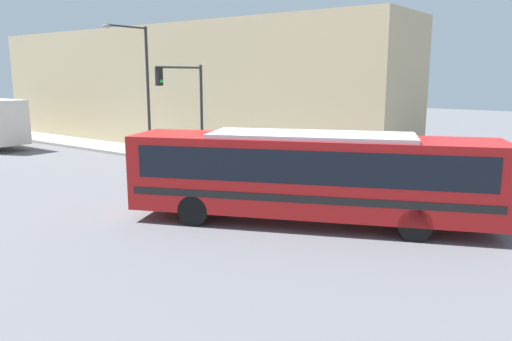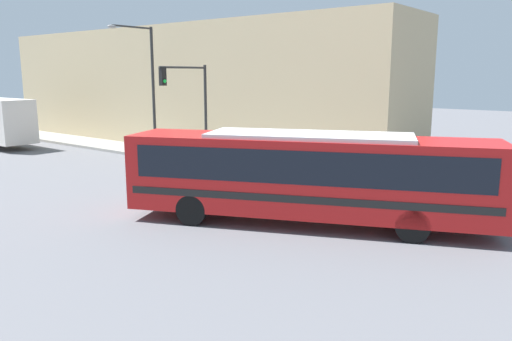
% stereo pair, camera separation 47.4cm
% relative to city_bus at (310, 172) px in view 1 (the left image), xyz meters
% --- Properties ---
extents(ground_plane, '(120.00, 120.00, 0.00)m').
position_rel_city_bus_xyz_m(ground_plane, '(0.82, -0.09, -1.78)').
color(ground_plane, slate).
extents(sidewalk, '(2.95, 70.00, 0.18)m').
position_rel_city_bus_xyz_m(sidewalk, '(6.80, 19.91, -1.69)').
color(sidewalk, gray).
rests_on(sidewalk, ground_plane).
extents(building_facade, '(6.00, 33.73, 8.10)m').
position_rel_city_bus_xyz_m(building_facade, '(11.28, 17.78, 2.27)').
color(building_facade, tan).
rests_on(building_facade, ground_plane).
extents(city_bus, '(7.10, 12.00, 3.06)m').
position_rel_city_bus_xyz_m(city_bus, '(0.00, 0.00, 0.00)').
color(city_bus, red).
rests_on(city_bus, ground_plane).
extents(fire_hydrant, '(0.26, 0.35, 0.73)m').
position_rel_city_bus_xyz_m(fire_hydrant, '(5.92, 2.75, -1.24)').
color(fire_hydrant, '#999999').
rests_on(fire_hydrant, sidewalk).
extents(traffic_light_pole, '(3.28, 0.35, 5.26)m').
position_rel_city_bus_xyz_m(traffic_light_pole, '(4.95, 10.50, 2.01)').
color(traffic_light_pole, '#2D2D2D').
rests_on(traffic_light_pole, sidewalk).
extents(parking_meter, '(0.14, 0.14, 1.28)m').
position_rel_city_bus_xyz_m(parking_meter, '(5.92, 9.83, -0.73)').
color(parking_meter, '#2D2D2D').
rests_on(parking_meter, sidewalk).
extents(street_lamp, '(3.09, 0.28, 7.50)m').
position_rel_city_bus_xyz_m(street_lamp, '(5.75, 14.90, 2.89)').
color(street_lamp, '#2D2D2D').
rests_on(street_lamp, sidewalk).
extents(pedestrian_near_corner, '(0.34, 0.34, 1.58)m').
position_rel_city_bus_xyz_m(pedestrian_near_corner, '(6.76, 12.89, -0.81)').
color(pedestrian_near_corner, slate).
rests_on(pedestrian_near_corner, sidewalk).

